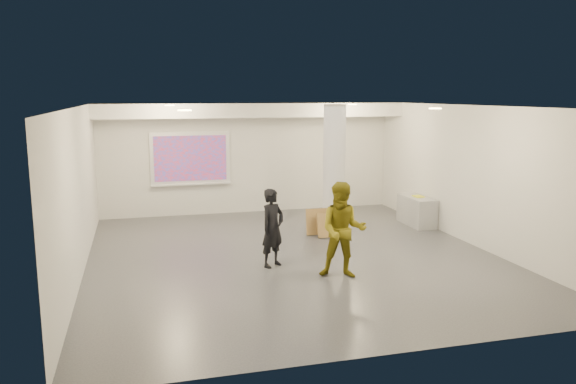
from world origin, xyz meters
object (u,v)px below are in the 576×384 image
object	(u,v)px
woman	(273,228)
man	(343,230)
column	(334,169)
projection_screen	(190,159)
credenza	(417,211)

from	to	relation	value
woman	man	bearing A→B (deg)	-76.38
column	man	xyz separation A→B (m)	(-1.00, -3.27, -0.64)
projection_screen	woman	world-z (taller)	projection_screen
projection_screen	man	xyz separation A→B (m)	(2.10, -5.93, -0.67)
column	projection_screen	xyz separation A→B (m)	(-3.10, 2.65, 0.03)
woman	man	world-z (taller)	man
column	woman	xyz separation A→B (m)	(-2.05, -2.33, -0.75)
column	woman	size ratio (longest dim) A/B	2.01
projection_screen	man	world-z (taller)	projection_screen
column	projection_screen	distance (m)	4.08
column	man	size ratio (longest dim) A/B	1.75
projection_screen	woman	size ratio (longest dim) A/B	1.41
projection_screen	credenza	distance (m)	6.03
column	man	world-z (taller)	column
credenza	man	size ratio (longest dim) A/B	0.71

